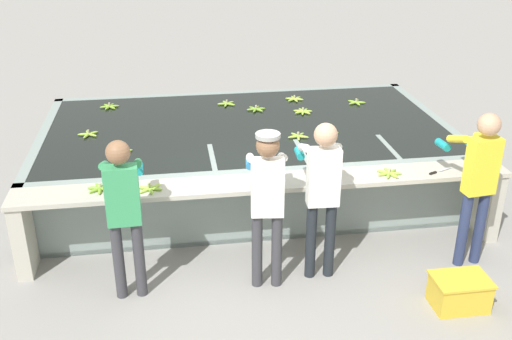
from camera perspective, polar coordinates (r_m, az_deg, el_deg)
name	(u,v)px	position (r m, az deg, el deg)	size (l,w,h in m)	color
ground_plane	(271,262)	(6.71, 1.43, -8.75)	(80.00, 80.00, 0.00)	gray
wash_tank	(246,156)	(8.24, -0.93, 1.37)	(5.43, 3.10, 0.89)	gray
work_ledge	(268,200)	(6.57, 1.15, -2.89)	(5.43, 0.45, 0.89)	#B7B2A3
worker_0	(124,205)	(5.84, -12.50, -3.28)	(0.42, 0.72, 1.68)	#38383D
worker_1	(267,195)	(5.86, 1.07, -2.40)	(0.46, 0.74, 1.68)	#38383D
worker_2	(322,186)	(6.04, 6.34, -1.55)	(0.43, 0.72, 1.72)	#1E2328
worker_3	(478,175)	(6.63, 20.43, -0.45)	(0.46, 0.74, 1.74)	navy
banana_bunch_floating_0	(256,109)	(8.65, 0.01, 5.83)	(0.28, 0.27, 0.08)	#75A333
banana_bunch_floating_1	(303,111)	(8.57, 4.49, 5.58)	(0.28, 0.28, 0.08)	#9EC642
banana_bunch_floating_2	(294,99)	(9.12, 3.68, 6.77)	(0.27, 0.28, 0.08)	#9EC642
banana_bunch_floating_3	(89,134)	(8.00, -15.66, 3.31)	(0.27, 0.28, 0.08)	#93BC3D
banana_bunch_floating_4	(121,151)	(7.37, -12.75, 1.82)	(0.28, 0.26, 0.08)	#7FAD33
banana_bunch_floating_5	(227,104)	(8.89, -2.80, 6.34)	(0.26, 0.28, 0.08)	#8CB738
banana_bunch_floating_6	(356,102)	(9.06, 9.52, 6.38)	(0.28, 0.27, 0.08)	#8CB738
banana_bunch_floating_7	(298,136)	(7.65, 4.03, 3.24)	(0.27, 0.27, 0.08)	#93BC3D
banana_bunch_floating_8	(328,132)	(7.83, 6.85, 3.63)	(0.28, 0.28, 0.08)	#93BC3D
banana_bunch_floating_9	(110,106)	(9.01, -13.78, 5.90)	(0.28, 0.27, 0.08)	#7FAD33
banana_bunch_ledge_0	(389,173)	(6.75, 12.55, -0.30)	(0.28, 0.27, 0.08)	#93BC3D
banana_bunch_ledge_1	(100,188)	(6.46, -14.60, -1.69)	(0.28, 0.27, 0.08)	#7FAD33
banana_bunch_ledge_2	(150,188)	(6.35, -10.05, -1.73)	(0.27, 0.28, 0.08)	#9EC642
knife_0	(437,172)	(6.95, 16.89, -0.14)	(0.33, 0.17, 0.02)	silver
crate	(459,292)	(6.29, 18.81, -10.95)	(0.55, 0.39, 0.32)	gold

